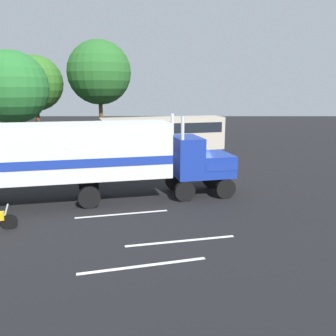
% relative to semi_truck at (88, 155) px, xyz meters
% --- Properties ---
extents(ground_plane, '(120.00, 120.00, 0.00)m').
position_rel_semi_truck_xyz_m(ground_plane, '(5.27, 1.48, -2.52)').
color(ground_plane, black).
extents(lane_stripe_near, '(4.31, 1.22, 0.01)m').
position_rel_semi_truck_xyz_m(lane_stripe_near, '(1.88, -2.02, -2.52)').
color(lane_stripe_near, silver).
rests_on(lane_stripe_near, ground_plane).
extents(lane_stripe_mid, '(4.33, 1.12, 0.01)m').
position_rel_semi_truck_xyz_m(lane_stripe_mid, '(4.58, -5.08, -2.52)').
color(lane_stripe_mid, silver).
rests_on(lane_stripe_mid, ground_plane).
extents(lane_stripe_far, '(4.30, 1.27, 0.01)m').
position_rel_semi_truck_xyz_m(lane_stripe_far, '(3.24, -7.07, -2.52)').
color(lane_stripe_far, silver).
rests_on(lane_stripe_far, ground_plane).
extents(semi_truck, '(14.35, 5.73, 4.50)m').
position_rel_semi_truck_xyz_m(semi_truck, '(0.00, 0.00, 0.00)').
color(semi_truck, '#193399').
rests_on(semi_truck, ground_plane).
extents(person_bystander, '(0.42, 0.48, 1.63)m').
position_rel_semi_truck_xyz_m(person_bystander, '(-0.59, 3.10, -1.63)').
color(person_bystander, '#2D3347').
rests_on(person_bystander, ground_plane).
extents(parked_bus, '(11.28, 5.50, 3.40)m').
position_rel_semi_truck_xyz_m(parked_bus, '(3.60, 13.54, -0.46)').
color(parked_bus, '#BFB29E').
rests_on(parked_bus, ground_plane).
extents(parked_car, '(4.55, 2.20, 1.57)m').
position_rel_semi_truck_xyz_m(parked_car, '(-5.65, 9.00, -1.72)').
color(parked_car, '#B7B7BC').
rests_on(parked_car, ground_plane).
extents(tree_left, '(6.56, 6.56, 9.31)m').
position_rel_semi_truck_xyz_m(tree_left, '(-10.06, 14.62, 3.49)').
color(tree_left, brown).
rests_on(tree_left, ground_plane).
extents(tree_center, '(7.15, 7.15, 11.27)m').
position_rel_semi_truck_xyz_m(tree_center, '(-3.66, 22.93, 5.16)').
color(tree_center, brown).
rests_on(tree_center, ground_plane).
extents(tree_right, '(6.10, 6.10, 9.58)m').
position_rel_semi_truck_xyz_m(tree_right, '(-10.70, 22.20, 3.99)').
color(tree_right, brown).
rests_on(tree_right, ground_plane).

